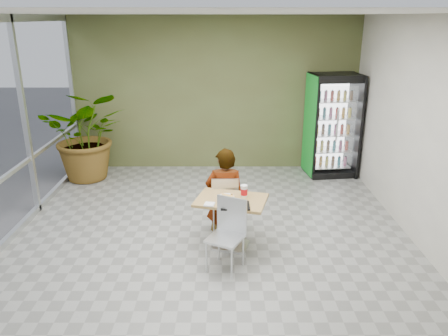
# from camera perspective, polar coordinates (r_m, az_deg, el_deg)

# --- Properties ---
(ground) EXTENTS (7.00, 7.00, 0.00)m
(ground) POSITION_cam_1_polar(r_m,az_deg,el_deg) (6.51, -1.74, -9.86)
(ground) COLOR gray
(ground) RESTS_ON ground
(room_envelope) EXTENTS (6.00, 7.00, 3.20)m
(room_envelope) POSITION_cam_1_polar(r_m,az_deg,el_deg) (5.90, -1.89, 3.85)
(room_envelope) COLOR #B8B2A6
(room_envelope) RESTS_ON ground
(dining_table) EXTENTS (1.10, 0.89, 0.75)m
(dining_table) POSITION_cam_1_polar(r_m,az_deg,el_deg) (6.19, 0.94, -5.89)
(dining_table) COLOR #A58347
(dining_table) RESTS_ON ground
(chair_far) EXTENTS (0.41, 0.41, 0.90)m
(chair_far) POSITION_cam_1_polar(r_m,az_deg,el_deg) (6.64, 0.12, -4.16)
(chair_far) COLOR silver
(chair_far) RESTS_ON ground
(chair_near) EXTENTS (0.56, 0.57, 0.95)m
(chair_near) POSITION_cam_1_polar(r_m,az_deg,el_deg) (5.73, 0.59, -7.82)
(chair_near) COLOR silver
(chair_near) RESTS_ON ground
(seated_woman) EXTENTS (0.61, 0.40, 1.63)m
(seated_woman) POSITION_cam_1_polar(r_m,az_deg,el_deg) (6.69, 0.11, -4.12)
(seated_woman) COLOR black
(seated_woman) RESTS_ON ground
(pizza_plate) EXTENTS (0.32, 0.28, 0.03)m
(pizza_plate) POSITION_cam_1_polar(r_m,az_deg,el_deg) (6.17, 0.32, -3.65)
(pizza_plate) COLOR white
(pizza_plate) RESTS_ON dining_table
(soda_cup) EXTENTS (0.10, 0.10, 0.18)m
(soda_cup) POSITION_cam_1_polar(r_m,az_deg,el_deg) (6.15, 2.64, -3.05)
(soda_cup) COLOR white
(soda_cup) RESTS_ON dining_table
(napkin_stack) EXTENTS (0.16, 0.16, 0.02)m
(napkin_stack) POSITION_cam_1_polar(r_m,az_deg,el_deg) (5.92, -1.92, -4.76)
(napkin_stack) COLOR white
(napkin_stack) RESTS_ON dining_table
(cafeteria_tray) EXTENTS (0.39, 0.29, 0.02)m
(cafeteria_tray) POSITION_cam_1_polar(r_m,az_deg,el_deg) (5.87, 1.46, -4.94)
(cafeteria_tray) COLOR black
(cafeteria_tray) RESTS_ON dining_table
(beverage_fridge) EXTENTS (1.04, 0.85, 2.09)m
(beverage_fridge) POSITION_cam_1_polar(r_m,az_deg,el_deg) (9.26, 13.94, 5.42)
(beverage_fridge) COLOR black
(beverage_fridge) RESTS_ON ground
(potted_plant) EXTENTS (1.76, 1.56, 1.83)m
(potted_plant) POSITION_cam_1_polar(r_m,az_deg,el_deg) (9.18, -17.36, 4.14)
(potted_plant) COLOR #285B24
(potted_plant) RESTS_ON ground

